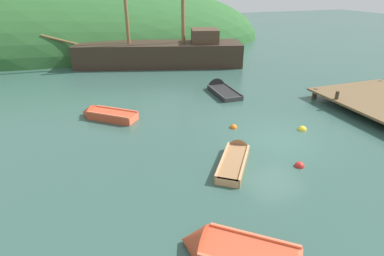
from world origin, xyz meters
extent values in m
plane|color=#33564C|center=(0.00, 0.00, 0.00)|extent=(120.00, 120.00, 0.00)
cylinder|color=#433421|center=(5.25, 4.04, -0.01)|extent=(0.28, 0.28, 1.17)
cylinder|color=#433421|center=(10.48, 4.04, -0.01)|extent=(0.28, 0.28, 1.17)
cylinder|color=#433421|center=(5.15, 2.19, 0.80)|extent=(0.20, 0.20, 0.45)
ellipsoid|color=#2D602D|center=(-8.63, 28.71, 0.00)|extent=(46.30, 22.81, 13.96)
cube|color=#38281E|center=(-1.71, 15.52, 0.55)|extent=(14.28, 7.22, 2.70)
cube|color=#997A51|center=(-1.71, 15.52, 1.85)|extent=(13.67, 6.80, 0.10)
cylinder|color=olive|center=(-9.52, 17.82, 2.20)|extent=(2.89, 1.02, 0.97)
cube|color=#4C3828|center=(2.01, 14.42, 2.45)|extent=(2.79, 2.93, 1.10)
cube|color=#9E7047|center=(-3.07, -1.44, 0.08)|extent=(2.33, 2.72, 0.40)
cone|color=#9E7047|center=(-2.08, -0.08, 0.08)|extent=(1.11, 1.06, 0.88)
cube|color=tan|center=(-3.83, -2.49, 0.14)|extent=(0.74, 0.59, 0.28)
cube|color=tan|center=(-2.79, -1.06, 0.22)|extent=(0.79, 0.64, 0.05)
cube|color=tan|center=(-3.35, -1.82, 0.22)|extent=(0.79, 0.64, 0.05)
cube|color=tan|center=(-2.73, -1.69, 0.31)|extent=(1.61, 2.18, 0.07)
cube|color=tan|center=(-3.41, -1.19, 0.31)|extent=(1.61, 2.18, 0.07)
cube|color=#C64C2D|center=(-6.93, 4.85, 0.14)|extent=(2.59, 2.39, 0.52)
cone|color=#C64C2D|center=(-8.16, 5.89, 0.14)|extent=(1.09, 1.12, 0.92)
cube|color=#FF6E48|center=(-5.98, 4.06, 0.22)|extent=(0.65, 0.75, 0.36)
cube|color=#FF6E48|center=(-7.27, 5.14, 0.34)|extent=(0.71, 0.80, 0.05)
cube|color=#FF6E48|center=(-6.58, 4.57, 0.34)|extent=(0.71, 0.80, 0.05)
cube|color=#FF6E48|center=(-6.64, 5.20, 0.43)|extent=(1.98, 1.68, 0.07)
cube|color=#FF6E48|center=(-7.21, 4.51, 0.43)|extent=(1.98, 1.68, 0.07)
cone|color=#C64C2D|center=(-5.90, -4.66, 0.11)|extent=(1.21, 1.28, 1.14)
cube|color=#FF6E48|center=(-5.03, -5.38, 0.28)|extent=(0.84, 0.96, 0.05)
cube|color=#FF6E48|center=(-4.34, -5.22, 0.37)|extent=(1.92, 1.61, 0.07)
cube|color=black|center=(0.25, 6.47, 0.08)|extent=(1.37, 2.80, 0.39)
cone|color=black|center=(0.29, 8.20, 0.08)|extent=(1.25, 0.72, 1.23)
cube|color=#3B3B3B|center=(0.21, 5.13, 0.13)|extent=(1.17, 0.15, 0.27)
cube|color=#3B3B3B|center=(0.26, 6.95, 0.21)|extent=(1.20, 0.21, 0.05)
cube|color=#3B3B3B|center=(0.24, 5.98, 0.21)|extent=(1.20, 0.21, 0.05)
cube|color=#3B3B3B|center=(0.86, 6.45, 0.30)|extent=(0.15, 2.72, 0.07)
cube|color=#3B3B3B|center=(-0.36, 6.48, 0.30)|extent=(0.15, 2.72, 0.07)
sphere|color=red|center=(-0.61, -2.28, 0.00)|extent=(0.38, 0.38, 0.38)
sphere|color=yellow|center=(1.61, 0.44, 0.00)|extent=(0.41, 0.41, 0.41)
sphere|color=orange|center=(-1.44, 1.78, 0.00)|extent=(0.36, 0.36, 0.36)
camera|label=1|loc=(-8.00, -10.56, 6.48)|focal=28.95mm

